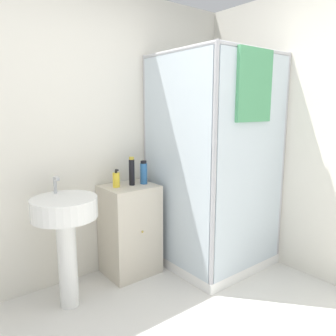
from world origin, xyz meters
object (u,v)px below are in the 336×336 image
object	(u,v)px
sink	(65,224)
shampoo_bottle_blue	(144,173)
soap_dispenser	(116,180)
shampoo_bottle_tall_black	(132,171)

from	to	relation	value
sink	shampoo_bottle_blue	distance (m)	0.85
soap_dispenser	shampoo_bottle_tall_black	distance (m)	0.16
shampoo_bottle_tall_black	shampoo_bottle_blue	world-z (taller)	shampoo_bottle_tall_black
soap_dispenser	shampoo_bottle_blue	world-z (taller)	shampoo_bottle_blue
shampoo_bottle_blue	shampoo_bottle_tall_black	bearing A→B (deg)	168.26
sink	shampoo_bottle_tall_black	bearing A→B (deg)	13.49
shampoo_bottle_blue	sink	bearing A→B (deg)	-169.95
sink	shampoo_bottle_blue	xyz separation A→B (m)	(0.79, 0.14, 0.27)
sink	shampoo_bottle_blue	bearing A→B (deg)	10.05
sink	shampoo_bottle_tall_black	world-z (taller)	shampoo_bottle_tall_black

